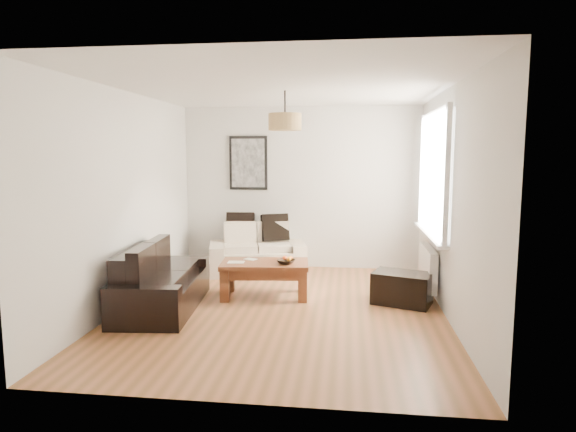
# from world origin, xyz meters

# --- Properties ---
(floor) EXTENTS (4.50, 4.50, 0.00)m
(floor) POSITION_xyz_m (0.00, 0.00, 0.00)
(floor) COLOR brown
(floor) RESTS_ON ground
(ceiling) EXTENTS (3.80, 4.50, 0.00)m
(ceiling) POSITION_xyz_m (0.00, 0.00, 2.60)
(ceiling) COLOR white
(ceiling) RESTS_ON floor
(wall_back) EXTENTS (3.80, 0.04, 2.60)m
(wall_back) POSITION_xyz_m (0.00, 2.25, 1.30)
(wall_back) COLOR silver
(wall_back) RESTS_ON floor
(wall_front) EXTENTS (3.80, 0.04, 2.60)m
(wall_front) POSITION_xyz_m (0.00, -2.25, 1.30)
(wall_front) COLOR silver
(wall_front) RESTS_ON floor
(wall_left) EXTENTS (0.04, 4.50, 2.60)m
(wall_left) POSITION_xyz_m (-1.90, 0.00, 1.30)
(wall_left) COLOR silver
(wall_left) RESTS_ON floor
(wall_right) EXTENTS (0.04, 4.50, 2.60)m
(wall_right) POSITION_xyz_m (1.90, 0.00, 1.30)
(wall_right) COLOR silver
(wall_right) RESTS_ON floor
(window_bay) EXTENTS (0.14, 1.90, 1.60)m
(window_bay) POSITION_xyz_m (1.86, 0.80, 1.60)
(window_bay) COLOR white
(window_bay) RESTS_ON wall_right
(radiator) EXTENTS (0.10, 0.90, 0.52)m
(radiator) POSITION_xyz_m (1.82, 0.80, 0.38)
(radiator) COLOR white
(radiator) RESTS_ON wall_right
(poster) EXTENTS (0.62, 0.04, 0.87)m
(poster) POSITION_xyz_m (-0.85, 2.22, 1.70)
(poster) COLOR black
(poster) RESTS_ON wall_back
(pendant_shade) EXTENTS (0.40, 0.40, 0.20)m
(pendant_shade) POSITION_xyz_m (0.00, 0.30, 2.23)
(pendant_shade) COLOR tan
(pendant_shade) RESTS_ON ceiling
(loveseat_cream) EXTENTS (1.61, 1.14, 0.73)m
(loveseat_cream) POSITION_xyz_m (-0.63, 1.78, 0.36)
(loveseat_cream) COLOR beige
(loveseat_cream) RESTS_ON floor
(sofa_leather) EXTENTS (0.96, 1.73, 0.72)m
(sofa_leather) POSITION_xyz_m (-1.43, -0.14, 0.36)
(sofa_leather) COLOR black
(sofa_leather) RESTS_ON floor
(coffee_table) EXTENTS (1.18, 0.72, 0.46)m
(coffee_table) POSITION_xyz_m (-0.29, 0.49, 0.23)
(coffee_table) COLOR brown
(coffee_table) RESTS_ON floor
(ottoman) EXTENTS (0.80, 0.65, 0.39)m
(ottoman) POSITION_xyz_m (1.45, 0.39, 0.20)
(ottoman) COLOR black
(ottoman) RESTS_ON floor
(cushion_left) EXTENTS (0.45, 0.17, 0.44)m
(cushion_left) POSITION_xyz_m (-0.94, 1.96, 0.69)
(cushion_left) COLOR black
(cushion_left) RESTS_ON loveseat_cream
(cushion_right) EXTENTS (0.44, 0.29, 0.43)m
(cushion_right) POSITION_xyz_m (-0.38, 1.96, 0.69)
(cushion_right) COLOR black
(cushion_right) RESTS_ON loveseat_cream
(fruit_bowl) EXTENTS (0.28, 0.28, 0.05)m
(fruit_bowl) POSITION_xyz_m (0.00, 0.41, 0.49)
(fruit_bowl) COLOR black
(fruit_bowl) RESTS_ON coffee_table
(orange_a) EXTENTS (0.09, 0.09, 0.07)m
(orange_a) POSITION_xyz_m (0.03, 0.51, 0.50)
(orange_a) COLOR orange
(orange_a) RESTS_ON fruit_bowl
(orange_b) EXTENTS (0.07, 0.07, 0.06)m
(orange_b) POSITION_xyz_m (0.04, 0.57, 0.50)
(orange_b) COLOR orange
(orange_b) RESTS_ON fruit_bowl
(orange_c) EXTENTS (0.08, 0.08, 0.07)m
(orange_c) POSITION_xyz_m (-0.03, 0.54, 0.50)
(orange_c) COLOR #FF5115
(orange_c) RESTS_ON fruit_bowl
(papers) EXTENTS (0.22, 0.16, 0.01)m
(papers) POSITION_xyz_m (-0.65, 0.42, 0.46)
(papers) COLOR silver
(papers) RESTS_ON coffee_table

